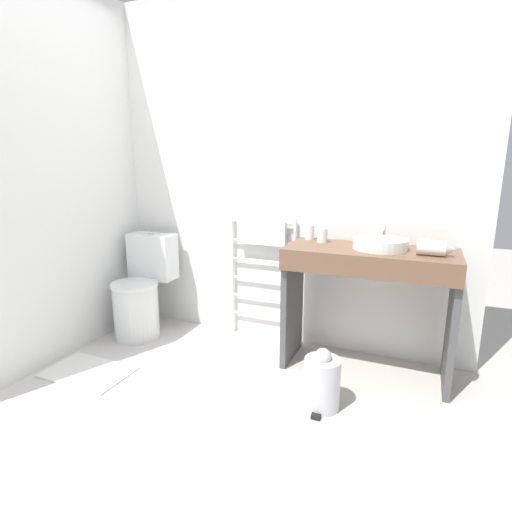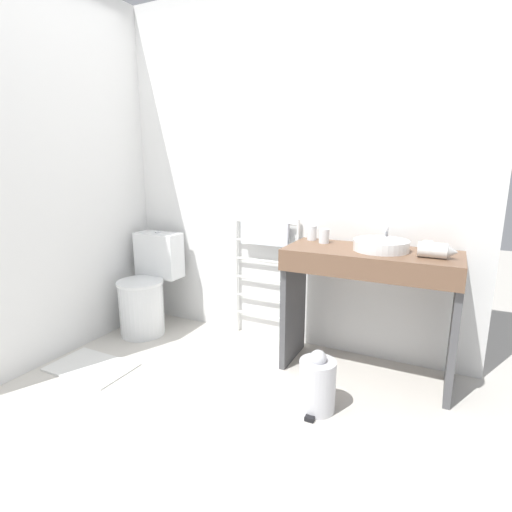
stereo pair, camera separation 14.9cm
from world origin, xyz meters
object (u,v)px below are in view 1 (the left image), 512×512
at_px(toilet, 142,292).
at_px(trash_bin, 322,382).
at_px(towel_radiator, 262,254).
at_px(sink_basin, 380,243).
at_px(hair_dryer, 433,248).
at_px(cup_near_wall, 310,232).
at_px(cup_near_edge, 322,235).

relative_size(toilet, trash_bin, 2.24).
distance_m(towel_radiator, sink_basin, 0.92).
distance_m(towel_radiator, hair_dryer, 1.23).
relative_size(cup_near_wall, hair_dryer, 0.48).
distance_m(hair_dryer, trash_bin, 1.01).
relative_size(towel_radiator, cup_near_wall, 9.63).
height_order(toilet, hair_dryer, hair_dryer).
height_order(toilet, cup_near_wall, cup_near_wall).
relative_size(cup_near_wall, trash_bin, 0.28).
bearing_deg(sink_basin, trash_bin, -111.35).
bearing_deg(towel_radiator, cup_near_wall, -8.37).
bearing_deg(cup_near_edge, towel_radiator, 165.73).
relative_size(sink_basin, cup_near_edge, 3.51).
distance_m(sink_basin, hair_dryer, 0.31).
bearing_deg(towel_radiator, toilet, -162.34).
xyz_separation_m(hair_dryer, trash_bin, (-0.51, -0.48, -0.72)).
bearing_deg(trash_bin, cup_near_edge, 105.95).
xyz_separation_m(towel_radiator, cup_near_edge, (0.49, -0.13, 0.20)).
distance_m(towel_radiator, cup_near_edge, 0.55).
bearing_deg(sink_basin, towel_radiator, 167.00).
bearing_deg(trash_bin, cup_near_wall, 112.59).
xyz_separation_m(sink_basin, cup_near_edge, (-0.38, 0.08, 0.01)).
height_order(toilet, cup_near_edge, cup_near_edge).
xyz_separation_m(towel_radiator, trash_bin, (0.67, -0.74, -0.53)).
bearing_deg(cup_near_wall, sink_basin, -16.50).
height_order(toilet, towel_radiator, towel_radiator).
height_order(sink_basin, cup_near_edge, cup_near_edge).
relative_size(toilet, cup_near_wall, 8.07).
bearing_deg(towel_radiator, sink_basin, -13.00).
bearing_deg(hair_dryer, sink_basin, 169.43).
xyz_separation_m(cup_near_wall, hair_dryer, (0.80, -0.20, -0.01)).
height_order(toilet, sink_basin, sink_basin).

